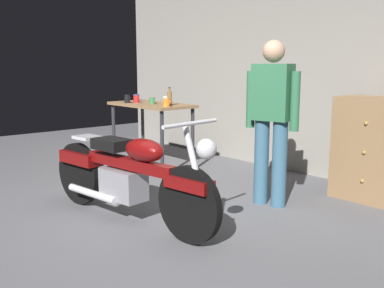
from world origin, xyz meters
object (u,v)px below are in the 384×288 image
(mug_red_diner, at_px, (136,99))
(mug_orange_travel, at_px, (167,102))
(person_standing, at_px, (272,116))
(mug_blue_enamel, at_px, (136,97))
(mug_black_matte, at_px, (127,99))
(motorcycle, at_px, (128,174))
(mug_white_ceramic, at_px, (166,100))
(wooden_dresser, at_px, (375,150))
(mug_green_speckled, at_px, (152,101))
(bottle, at_px, (170,98))

(mug_red_diner, bearing_deg, mug_orange_travel, -3.58)
(person_standing, bearing_deg, mug_blue_enamel, -19.36)
(mug_black_matte, relative_size, mug_blue_enamel, 0.99)
(motorcycle, distance_m, person_standing, 1.55)
(mug_white_ceramic, bearing_deg, mug_orange_travel, -37.62)
(wooden_dresser, xyz_separation_m, mug_blue_enamel, (-3.44, -0.68, 0.40))
(mug_white_ceramic, distance_m, mug_green_speckled, 0.20)
(wooden_dresser, xyz_separation_m, bottle, (-2.43, -0.83, 0.45))
(wooden_dresser, height_order, mug_red_diner, wooden_dresser)
(motorcycle, xyz_separation_m, mug_red_diner, (-1.94, 1.42, 0.50))
(mug_blue_enamel, bearing_deg, wooden_dresser, 11.16)
(mug_green_speckled, bearing_deg, bottle, 9.15)
(motorcycle, relative_size, mug_black_matte, 18.65)
(person_standing, bearing_deg, mug_orange_travel, -13.59)
(motorcycle, bearing_deg, mug_blue_enamel, 137.38)
(motorcycle, bearing_deg, mug_green_speckled, 131.04)
(mug_black_matte, height_order, mug_green_speckled, mug_black_matte)
(motorcycle, xyz_separation_m, mug_blue_enamel, (-2.28, 1.65, 0.50))
(mug_orange_travel, bearing_deg, mug_red_diner, 176.42)
(mug_red_diner, bearing_deg, person_standing, -0.88)
(wooden_dresser, relative_size, mug_blue_enamel, 9.27)
(mug_white_ceramic, bearing_deg, mug_black_matte, -146.57)
(wooden_dresser, xyz_separation_m, mug_white_ceramic, (-2.66, -0.71, 0.40))
(mug_green_speckled, bearing_deg, mug_white_ceramic, 62.99)
(bottle, bearing_deg, mug_blue_enamel, 171.45)
(mug_white_ceramic, height_order, mug_orange_travel, same)
(person_standing, distance_m, mug_red_diner, 2.47)
(wooden_dresser, height_order, mug_black_matte, wooden_dresser)
(motorcycle, xyz_separation_m, bottle, (-1.27, 1.49, 0.55))
(bottle, bearing_deg, mug_white_ceramic, 151.57)
(mug_green_speckled, height_order, mug_orange_travel, mug_orange_travel)
(person_standing, bearing_deg, mug_black_matte, -12.09)
(mug_orange_travel, bearing_deg, wooden_dresser, 22.26)
(bottle, bearing_deg, motorcycle, -49.58)
(mug_black_matte, relative_size, bottle, 0.49)
(mug_white_ceramic, relative_size, mug_green_speckled, 1.10)
(mug_white_ceramic, bearing_deg, wooden_dresser, 14.83)
(mug_blue_enamel, height_order, mug_orange_travel, mug_orange_travel)
(mug_black_matte, bearing_deg, bottle, 15.38)
(wooden_dresser, bearing_deg, mug_white_ceramic, -165.17)
(motorcycle, height_order, bottle, bottle)
(motorcycle, height_order, mug_black_matte, mug_black_matte)
(motorcycle, bearing_deg, mug_white_ceramic, 126.09)
(mug_blue_enamel, bearing_deg, mug_white_ceramic, -1.98)
(wooden_dresser, distance_m, mug_orange_travel, 2.56)
(person_standing, xyz_separation_m, mug_white_ceramic, (-2.04, 0.24, 0.03))
(mug_blue_enamel, xyz_separation_m, mug_green_speckled, (0.69, -0.20, -0.00))
(mug_red_diner, xyz_separation_m, bottle, (0.66, 0.08, 0.05))
(person_standing, bearing_deg, bottle, -17.62)
(mug_red_diner, height_order, mug_orange_travel, mug_orange_travel)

